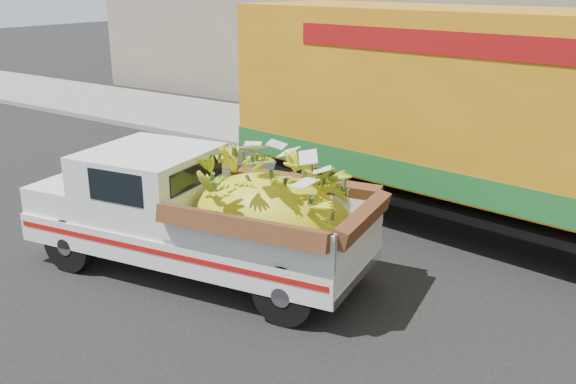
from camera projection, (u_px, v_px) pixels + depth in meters
The scene contains 6 objects.
ground at pixel (281, 309), 8.68m from camera, with size 100.00×100.00×0.00m, color black.
curb at pixel (458, 185), 13.62m from camera, with size 60.00×0.25×0.15m, color gray.
sidewalk at pixel (491, 163), 15.25m from camera, with size 60.00×4.00×0.14m, color gray.
building_left at pixel (336, 28), 23.43m from camera, with size 18.00×6.00×5.00m, color gray.
pickup_truck at pixel (219, 215), 9.32m from camera, with size 5.43×2.71×1.82m.
semi_trailer at pixel (568, 127), 9.70m from camera, with size 12.04×3.93×3.80m.
Camera 1 is at (4.55, -6.24, 4.27)m, focal length 40.00 mm.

